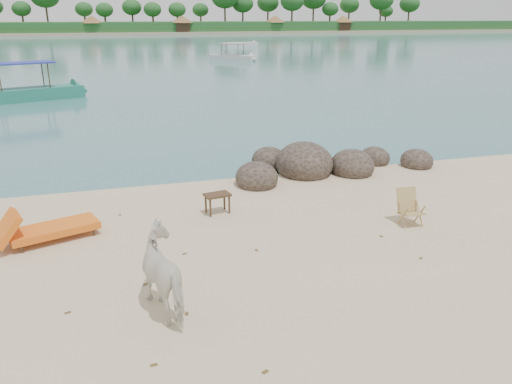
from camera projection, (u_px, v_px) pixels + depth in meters
water at (126, 42)px, 90.83m from camera, size 400.00×400.00×0.00m
far_shore at (116, 31)px, 163.33m from camera, size 420.00×90.00×1.40m
far_scenery at (118, 22)px, 132.11m from camera, size 420.00×18.00×9.50m
boulders at (317, 165)px, 15.19m from camera, size 6.50×2.97×1.28m
cow at (169, 274)px, 7.92m from camera, size 1.15×1.70×1.31m
side_table at (218, 205)px, 12.00m from camera, size 0.67×0.50×0.49m
lounge_chair at (54, 226)px, 10.58m from camera, size 2.37×1.47×0.67m
deck_chair at (412, 209)px, 11.27m from camera, size 0.54×0.59×0.81m
boat_near at (21, 69)px, 28.01m from camera, size 7.25×3.91×3.46m
boat_mid at (232, 46)px, 53.97m from camera, size 5.13×5.17×2.90m
boat_far at (241, 44)px, 79.60m from camera, size 6.54×3.09×0.74m
dead_leaves at (254, 298)px, 8.48m from camera, size 7.86×7.51×0.00m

